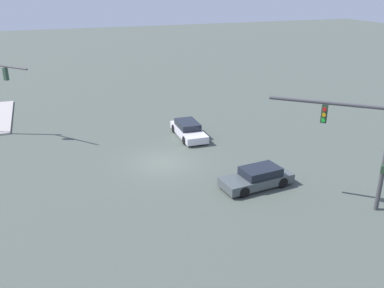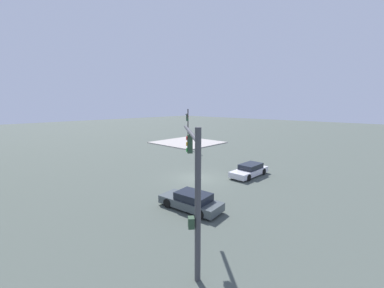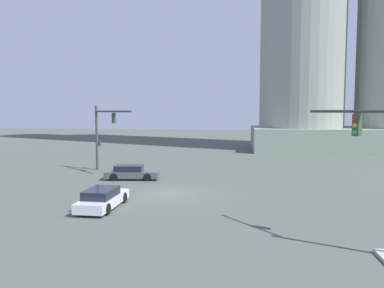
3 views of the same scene
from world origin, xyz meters
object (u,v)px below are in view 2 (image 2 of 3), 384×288
(sedan_car_approaching, at_px, (250,170))
(traffic_signal_near_corner, at_px, (194,173))
(traffic_signal_opposite_side, at_px, (188,123))
(sedan_car_waiting_far, at_px, (191,201))

(sedan_car_approaching, bearing_deg, traffic_signal_near_corner, 20.89)
(traffic_signal_opposite_side, xyz_separation_m, sedan_car_approaching, (-13.82, 5.41, -3.66))
(sedan_car_approaching, bearing_deg, traffic_signal_opposite_side, -109.67)
(traffic_signal_near_corner, xyz_separation_m, traffic_signal_opposite_side, (18.54, -18.96, 0.09))
(traffic_signal_near_corner, height_order, sedan_car_waiting_far, traffic_signal_near_corner)
(sedan_car_approaching, distance_m, sedan_car_waiting_far, 9.71)
(sedan_car_approaching, bearing_deg, sedan_car_waiting_far, 7.32)
(sedan_car_approaching, height_order, sedan_car_waiting_far, same)
(traffic_signal_opposite_side, distance_m, sedan_car_approaching, 15.29)
(traffic_signal_opposite_side, bearing_deg, sedan_car_approaching, 28.54)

